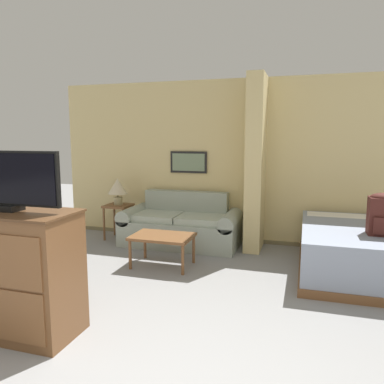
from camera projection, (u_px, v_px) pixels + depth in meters
wall_back at (260, 163)px, 5.92m from camera, size 6.84×0.16×2.60m
wall_partition_pillar at (256, 164)px, 5.57m from camera, size 0.24×0.63×2.60m
couch at (181, 226)px, 5.94m from camera, size 1.85×0.84×0.82m
coffee_table at (162, 239)px, 4.92m from camera, size 0.80×0.55×0.42m
side_table at (118, 211)px, 6.25m from camera, size 0.41×0.41×0.58m
table_lamp at (118, 187)px, 6.19m from camera, size 0.33×0.33×0.44m
tv_dresser at (11, 272)px, 3.22m from camera, size 1.19×0.55×1.08m
tv at (5, 180)px, 3.11m from camera, size 1.06×0.16×0.50m
bed at (364, 250)px, 4.64m from camera, size 1.54×1.93×0.59m
backpack at (384, 213)px, 4.22m from camera, size 0.32×0.26×0.48m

